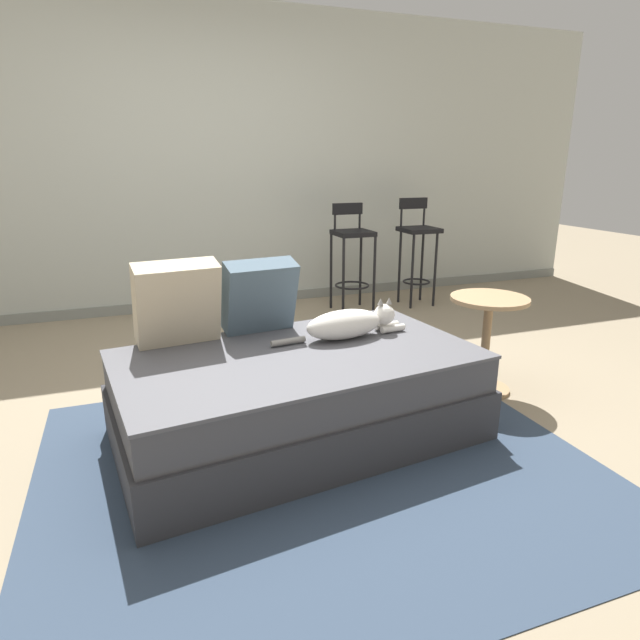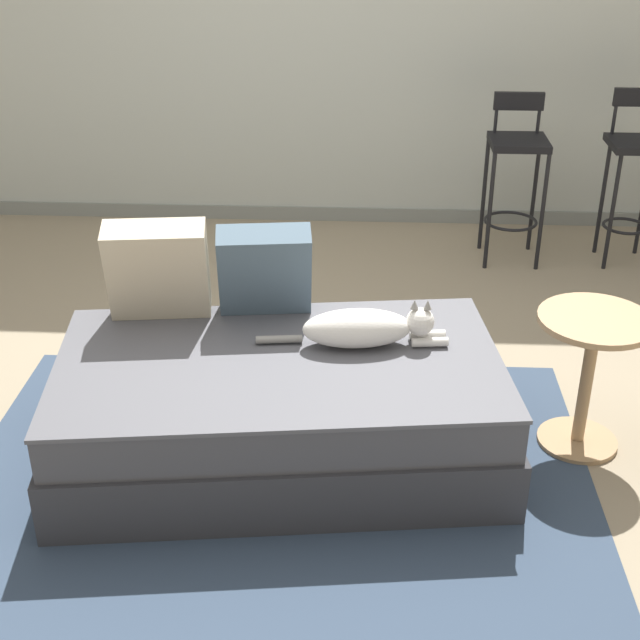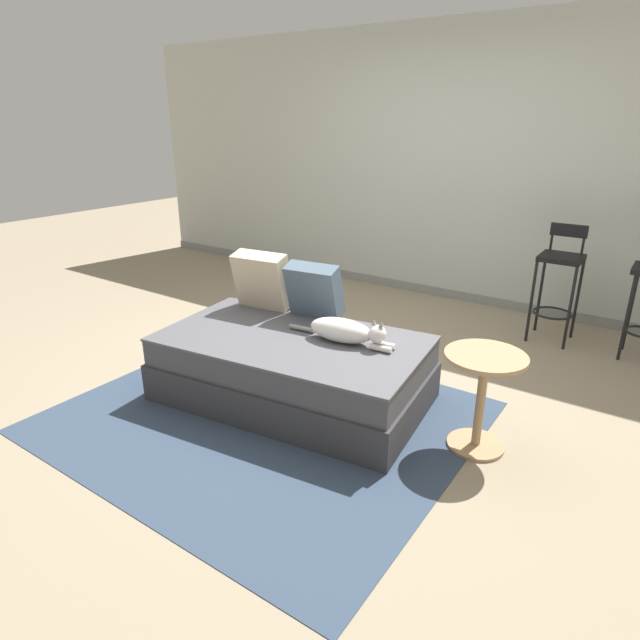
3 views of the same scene
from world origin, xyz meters
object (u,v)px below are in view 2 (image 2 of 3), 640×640
(throw_pillow_corner, at_px, (158,270))
(throw_pillow_middle, at_px, (265,270))
(bar_stool_by_doorway, at_px, (634,164))
(couch, at_px, (280,408))
(cat, at_px, (365,328))
(side_table, at_px, (589,363))
(bar_stool_near_window, at_px, (516,166))

(throw_pillow_corner, xyz_separation_m, throw_pillow_middle, (0.42, 0.05, -0.01))
(throw_pillow_middle, height_order, bar_stool_by_doorway, bar_stool_by_doorway)
(couch, bearing_deg, bar_stool_by_doorway, 48.25)
(cat, xyz_separation_m, side_table, (0.87, 0.02, -0.14))
(couch, relative_size, bar_stool_near_window, 1.90)
(couch, bearing_deg, throw_pillow_corner, 147.62)
(throw_pillow_middle, bearing_deg, bar_stool_near_window, 53.08)
(throw_pillow_corner, xyz_separation_m, side_table, (1.71, -0.18, -0.28))
(throw_pillow_middle, distance_m, cat, 0.50)
(throw_pillow_middle, bearing_deg, side_table, -10.22)
(throw_pillow_middle, bearing_deg, couch, -76.75)
(side_table, bearing_deg, bar_stool_by_doorway, 71.69)
(couch, distance_m, side_table, 1.21)
(throw_pillow_corner, height_order, bar_stool_near_window, bar_stool_near_window)
(couch, xyz_separation_m, throw_pillow_middle, (-0.09, 0.38, 0.41))
(side_table, bearing_deg, throw_pillow_middle, 169.78)
(couch, bearing_deg, bar_stool_near_window, 60.34)
(bar_stool_near_window, bearing_deg, bar_stool_by_doorway, 0.12)
(couch, xyz_separation_m, side_table, (1.20, 0.15, 0.15))
(bar_stool_by_doorway, distance_m, side_table, 2.01)
(throw_pillow_middle, height_order, cat, throw_pillow_middle)
(throw_pillow_middle, bearing_deg, cat, -31.08)
(throw_pillow_corner, bearing_deg, throw_pillow_middle, 6.92)
(cat, distance_m, bar_stool_by_doorway, 2.43)
(bar_stool_by_doorway, bearing_deg, throw_pillow_corner, -143.67)
(cat, bearing_deg, couch, -158.18)
(couch, bearing_deg, side_table, 6.92)
(bar_stool_near_window, height_order, bar_stool_by_doorway, bar_stool_by_doorway)
(throw_pillow_corner, distance_m, bar_stool_near_window, 2.40)
(throw_pillow_middle, relative_size, bar_stool_near_window, 0.42)
(bar_stool_by_doorway, bearing_deg, throw_pillow_middle, -138.92)
(cat, bearing_deg, bar_stool_by_doorway, 51.89)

